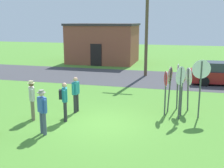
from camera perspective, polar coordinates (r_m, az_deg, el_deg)
The scene contains 17 objects.
ground_plane at distance 11.90m, azimuth -2.29°, elevation -8.02°, with size 80.00×80.00×0.00m, color #518E33.
street_asphalt at distance 21.15m, azimuth 5.44°, elevation 1.26°, with size 60.00×6.40×0.01m, color #424247.
building_background at distance 28.82m, azimuth -1.82°, elevation 8.39°, with size 6.84×5.05×3.96m.
utility_pole at distance 21.69m, azimuth 7.17°, elevation 13.24°, with size 1.80×0.24×8.46m.
parked_car_on_street at distance 20.34m, azimuth 21.75°, elevation 1.89°, with size 4.39×2.20×1.51m.
stop_sign_leaning_left at distance 13.62m, azimuth 15.44°, elevation 0.53°, with size 0.32×0.81×2.10m.
stop_sign_far_back at distance 12.82m, azimuth 14.15°, elevation -0.73°, with size 0.10×0.62×1.97m.
stop_sign_rear_left at distance 13.18m, azimuth 11.77°, elevation 0.56°, with size 0.22×0.78×2.18m.
stop_sign_low_front at distance 13.78m, azimuth 13.36°, elevation 1.08°, with size 0.11×0.69×2.23m.
stop_sign_center_cluster at distance 13.27m, azimuth 14.17°, elevation 0.51°, with size 0.32×0.69×2.19m.
stop_sign_tallest at distance 12.68m, azimuth 10.95°, elevation -0.28°, with size 0.21×0.70×2.07m.
stop_sign_leaning_right at distance 12.29m, azimuth 13.84°, elevation 0.15°, with size 0.40×0.70×2.35m.
stop_sign_nearest at distance 12.67m, azimuth 17.77°, elevation 1.17°, with size 0.79×0.27×2.61m.
person_in_blue at distance 13.13m, azimuth -7.44°, elevation -1.76°, with size 0.26×0.57×1.69m.
person_in_dark_shirt at distance 12.50m, azimuth -16.10°, elevation -2.76°, with size 0.39×0.48×1.74m.
person_on_left at distance 12.04m, azimuth -9.76°, elevation -3.03°, with size 0.44×0.53×1.69m.
person_holding_notes at distance 10.81m, azimuth -14.11°, elevation -5.08°, with size 0.49×0.38×1.74m.
Camera 1 is at (3.25, -10.63, 4.25)m, focal length 44.53 mm.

